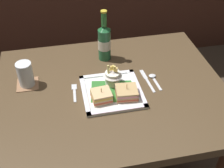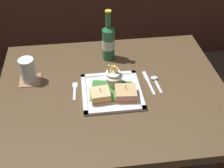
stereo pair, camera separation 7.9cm
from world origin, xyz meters
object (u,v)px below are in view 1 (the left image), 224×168
dining_table (112,107)px  square_plate (112,92)px  sandwich_half_right (127,93)px  spoon (154,78)px  fork (74,92)px  fries_cup (113,76)px  knife (147,80)px  sandwich_half_left (101,96)px  beer_bottle (104,42)px  water_glass (26,76)px

dining_table → square_plate: square_plate is taller
dining_table → sandwich_half_right: bearing=-57.1°
spoon → fork: bearing=-177.1°
fries_cup → fork: (-0.18, -0.01, -0.05)m
fork → knife: size_ratio=0.70×
sandwich_half_left → knife: sandwich_half_left is taller
beer_bottle → spoon: size_ratio=2.23×
fries_cup → water_glass: size_ratio=0.88×
dining_table → water_glass: 0.44m
beer_bottle → fork: size_ratio=2.19×
dining_table → beer_bottle: (0.01, 0.25, 0.22)m
spoon → water_glass: bearing=172.6°
spoon → dining_table: bearing=-171.5°
water_glass → fork: (0.21, -0.10, -0.05)m
sandwich_half_right → fork: (-0.22, 0.09, -0.03)m
fries_cup → square_plate: bearing=-104.9°
dining_table → sandwich_half_right: 0.18m
sandwich_half_right → water_glass: (-0.43, 0.18, 0.02)m
fork → water_glass: bearing=155.3°
sandwich_half_right → water_glass: bearing=156.9°
sandwich_half_left → spoon: size_ratio=0.73×
beer_bottle → fork: beer_bottle is taller
sandwich_half_left → dining_table: bearing=50.4°
fries_cup → spoon: (0.20, 0.01, -0.05)m
sandwich_half_right → fork: 0.24m
square_plate → beer_bottle: (0.02, 0.28, 0.09)m
fork → fries_cup: bearing=3.9°
knife → spoon: size_ratio=1.45×
fork → knife: 0.35m
dining_table → sandwich_half_left: size_ratio=11.99×
knife → fries_cup: bearing=-178.6°
sandwich_half_right → fork: size_ratio=0.82×
sandwich_half_right → fries_cup: (-0.04, 0.10, 0.02)m
dining_table → square_plate: size_ratio=3.96×
water_glass → knife: size_ratio=0.67×
knife → square_plate: bearing=-162.4°
dining_table → water_glass: size_ratio=9.01×
sandwich_half_right → spoon: bearing=33.7°
fries_cup → beer_bottle: (0.00, 0.23, 0.05)m
dining_table → fork: (-0.17, 0.01, 0.12)m
beer_bottle → knife: bearing=-53.5°
fries_cup → knife: fries_cup is taller
fries_cup → beer_bottle: beer_bottle is taller
square_plate → sandwich_half_left: 0.08m
dining_table → spoon: size_ratio=8.72×
water_glass → sandwich_half_left: bearing=-30.0°
dining_table → fries_cup: bearing=73.1°
spoon → fries_cup: bearing=-177.9°
square_plate → spoon: 0.23m
sandwich_half_left → fries_cup: (0.07, 0.10, 0.02)m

